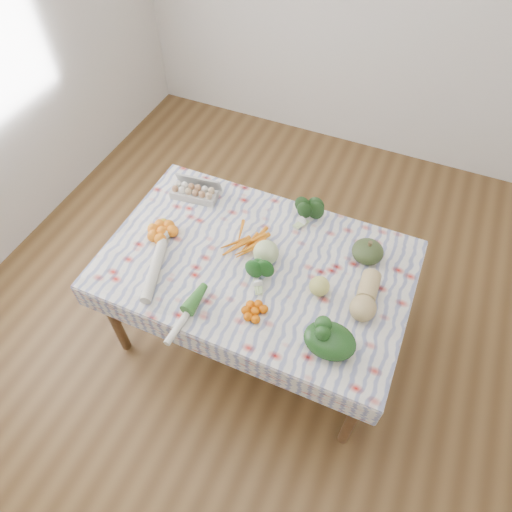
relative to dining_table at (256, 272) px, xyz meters
The scene contains 16 objects.
ground 0.68m from the dining_table, ahead, with size 4.50×4.50×0.00m, color brown.
dining_table is the anchor object (origin of this frame).
tablecloth 0.08m from the dining_table, ahead, with size 1.66×1.06×0.01m, color silver.
egg_carton 0.64m from the dining_table, 150.47° to the left, with size 0.28×0.11×0.08m, color #B9B9B3.
carrot_bunch 0.17m from the dining_table, 142.82° to the left, with size 0.22×0.20×0.04m, color orange.
kale_bunch 0.45m from the dining_table, 70.48° to the left, with size 0.14×0.12×0.12m, color #193915.
kabocha_squash 0.62m from the dining_table, 26.73° to the left, with size 0.17×0.17×0.11m, color #374823.
cabbage 0.16m from the dining_table, 37.95° to the left, with size 0.14×0.14×0.14m, color #BED490.
butternut_squash 0.63m from the dining_table, ahead, with size 0.13×0.28×0.13m, color tan.
orange_cluster 0.58m from the dining_table, behind, with size 0.22×0.22×0.07m, color orange.
broccoli 0.18m from the dining_table, 62.24° to the right, with size 0.13×0.13×0.10m, color #185018.
mandarin_cluster 0.34m from the dining_table, 67.37° to the right, with size 0.16×0.16×0.05m, color #E05F03.
grapefruit 0.40m from the dining_table, ahead, with size 0.11×0.11×0.11m, color #D3D164.
spinach_bag 0.62m from the dining_table, 31.93° to the right, with size 0.25×0.20×0.11m, color #153613.
daikon 0.55m from the dining_table, 148.80° to the right, with size 0.06×0.06×0.41m, color beige.
leek 0.50m from the dining_table, 111.76° to the right, with size 0.04×0.04×0.35m, color silver.
Camera 1 is at (0.61, -1.39, 2.73)m, focal length 32.00 mm.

